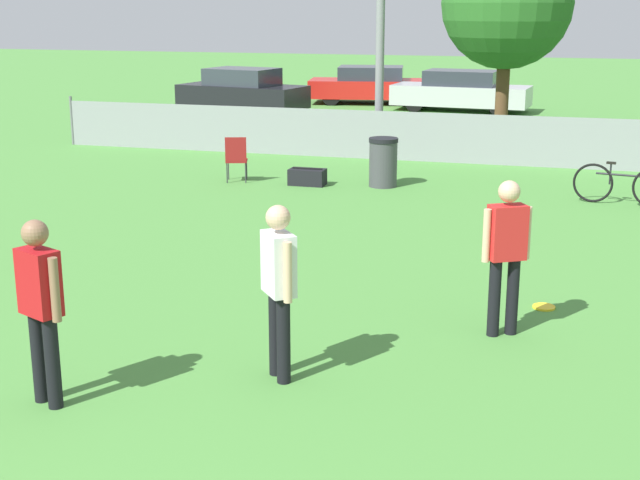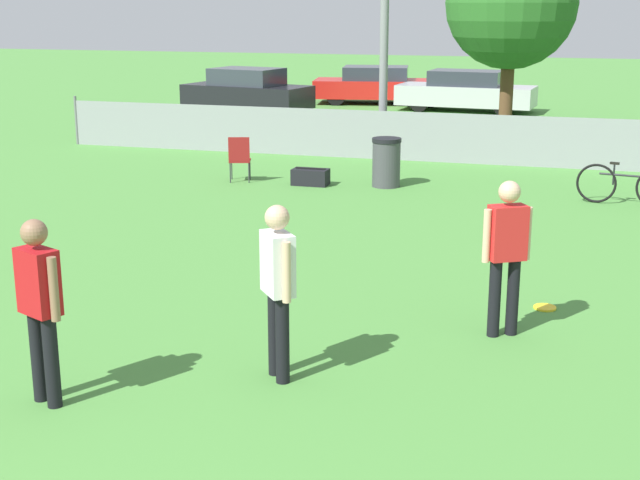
# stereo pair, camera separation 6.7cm
# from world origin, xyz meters

# --- Properties ---
(fence_backline) EXTENTS (18.99, 0.07, 1.21)m
(fence_backline) POSITION_xyz_m (0.00, 18.00, 0.55)
(fence_backline) COLOR gray
(fence_backline) RESTS_ON ground_plane
(tree_near_pole) EXTENTS (3.08, 3.08, 5.00)m
(tree_near_pole) POSITION_xyz_m (0.95, 20.21, 3.44)
(tree_near_pole) COLOR brown
(tree_near_pole) RESTS_ON ground_plane
(player_receiver_white) EXTENTS (0.41, 0.44, 1.68)m
(player_receiver_white) POSITION_xyz_m (0.20, 5.69, 0.98)
(player_receiver_white) COLOR black
(player_receiver_white) RESTS_ON ground_plane
(player_thrower_red) EXTENTS (0.48, 0.38, 1.68)m
(player_thrower_red) POSITION_xyz_m (2.12, 7.45, 0.98)
(player_thrower_red) COLOR black
(player_thrower_red) RESTS_ON ground_plane
(player_defender_red) EXTENTS (0.50, 0.36, 1.68)m
(player_defender_red) POSITION_xyz_m (-1.59, 4.58, 0.98)
(player_defender_red) COLOR black
(player_defender_red) RESTS_ON ground_plane
(frisbee_disc) EXTENTS (0.27, 0.27, 0.03)m
(frisbee_disc) POSITION_xyz_m (2.52, 8.46, 0.01)
(frisbee_disc) COLOR yellow
(frisbee_disc) RESTS_ON ground_plane
(folding_chair_sideline) EXTENTS (0.52, 0.52, 0.91)m
(folding_chair_sideline) POSITION_xyz_m (-3.71, 14.57, 0.51)
(folding_chair_sideline) COLOR #333338
(folding_chair_sideline) RESTS_ON ground_plane
(bicycle_sideline) EXTENTS (1.70, 0.45, 0.75)m
(bicycle_sideline) POSITION_xyz_m (3.59, 14.51, 0.36)
(bicycle_sideline) COLOR black
(bicycle_sideline) RESTS_ON ground_plane
(trash_bin) EXTENTS (0.57, 0.57, 0.95)m
(trash_bin) POSITION_xyz_m (-0.82, 14.95, 0.48)
(trash_bin) COLOR #3F3F44
(trash_bin) RESTS_ON ground_plane
(gear_bag_sideline) EXTENTS (0.70, 0.39, 0.34)m
(gear_bag_sideline) POSITION_xyz_m (-2.27, 14.68, 0.16)
(gear_bag_sideline) COLOR black
(gear_bag_sideline) RESTS_ON ground_plane
(parked_car_dark) EXTENTS (4.34, 2.49, 1.44)m
(parked_car_dark) POSITION_xyz_m (-7.72, 25.37, 0.70)
(parked_car_dark) COLOR black
(parked_car_dark) RESTS_ON ground_plane
(parked_car_red) EXTENTS (4.55, 2.54, 1.30)m
(parked_car_red) POSITION_xyz_m (-4.42, 29.45, 0.65)
(parked_car_red) COLOR black
(parked_car_red) RESTS_ON ground_plane
(parked_car_silver) EXTENTS (4.57, 2.04, 1.33)m
(parked_car_silver) POSITION_xyz_m (-1.03, 28.00, 0.65)
(parked_car_silver) COLOR black
(parked_car_silver) RESTS_ON ground_plane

